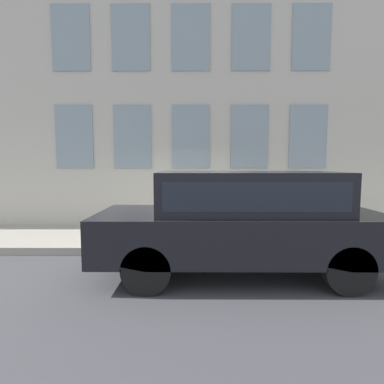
# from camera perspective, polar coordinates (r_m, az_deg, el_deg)

# --- Properties ---
(ground_plane) EXTENTS (80.00, 80.00, 0.00)m
(ground_plane) POSITION_cam_1_polar(r_m,az_deg,el_deg) (6.68, -0.39, -12.07)
(ground_plane) COLOR #47474C
(sidewalk) EXTENTS (2.53, 60.00, 0.17)m
(sidewalk) POSITION_cam_1_polar(r_m,az_deg,el_deg) (7.88, -0.28, -8.72)
(sidewalk) COLOR #A8A093
(sidewalk) RESTS_ON ground_plane
(building_facade) EXTENTS (0.33, 40.00, 9.40)m
(building_facade) POSITION_cam_1_polar(r_m,az_deg,el_deg) (9.46, -0.20, 21.90)
(building_facade) COLOR beige
(building_facade) RESTS_ON ground_plane
(fire_hydrant) EXTENTS (0.31, 0.43, 0.75)m
(fire_hydrant) POSITION_cam_1_polar(r_m,az_deg,el_deg) (6.94, 2.52, -6.66)
(fire_hydrant) COLOR gray
(fire_hydrant) RESTS_ON sidewalk
(person) EXTENTS (0.27, 0.18, 1.10)m
(person) POSITION_cam_1_polar(r_m,az_deg,el_deg) (7.41, -2.35, -3.73)
(person) COLOR #998466
(person) RESTS_ON sidewalk
(parked_truck_charcoal_near) EXTENTS (1.85, 5.00, 1.86)m
(parked_truck_charcoal_near) POSITION_cam_1_polar(r_m,az_deg,el_deg) (5.41, 9.66, -4.62)
(parked_truck_charcoal_near) COLOR black
(parked_truck_charcoal_near) RESTS_ON ground_plane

